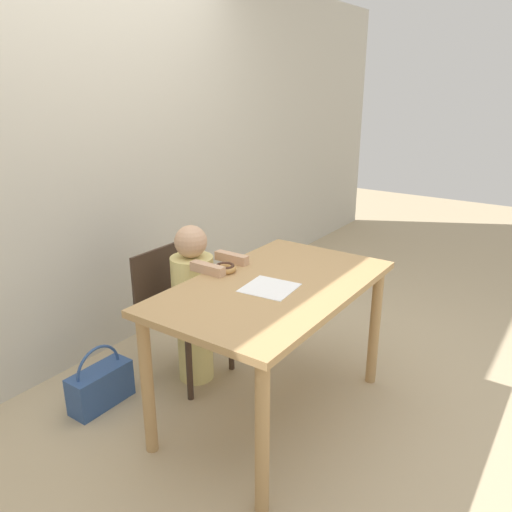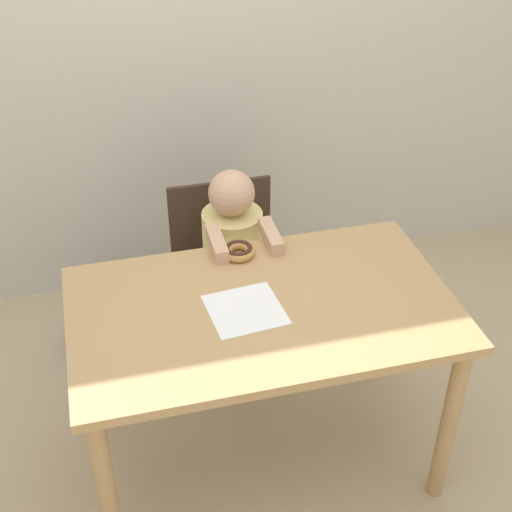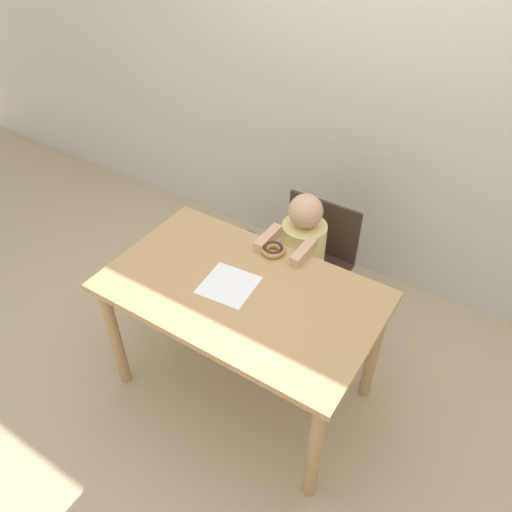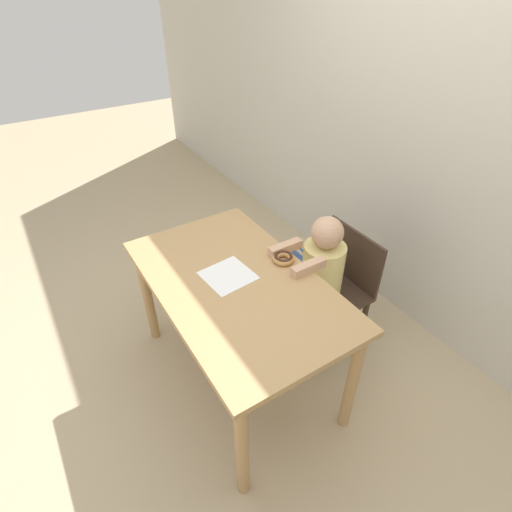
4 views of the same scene
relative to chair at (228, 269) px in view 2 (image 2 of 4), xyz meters
name	(u,v)px [view 2 (image 2 of 4)]	position (x,y,z in m)	size (l,w,h in m)	color
ground_plane	(261,454)	(-0.03, -0.68, -0.43)	(12.00, 12.00, 0.00)	tan
wall_back	(187,38)	(-0.03, 0.64, 0.82)	(8.00, 0.05, 2.50)	beige
dining_table	(262,329)	(-0.03, -0.68, 0.23)	(1.29, 0.77, 0.76)	tan
chair	(228,269)	(0.00, 0.00, 0.00)	(0.45, 0.41, 0.78)	#38281E
child_figure	(234,273)	(0.00, -0.12, 0.06)	(0.26, 0.43, 0.96)	#E0D17F
donut	(239,251)	(-0.04, -0.38, 0.35)	(0.12, 0.12, 0.04)	tan
napkin	(245,310)	(-0.09, -0.69, 0.33)	(0.26, 0.26, 0.00)	white
handbag	(115,321)	(-0.51, 0.14, -0.30)	(0.36, 0.15, 0.36)	#2D4C84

